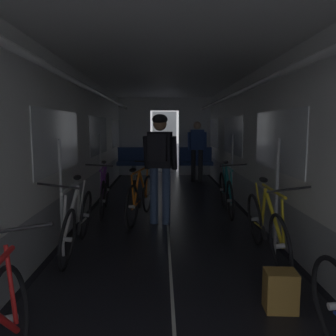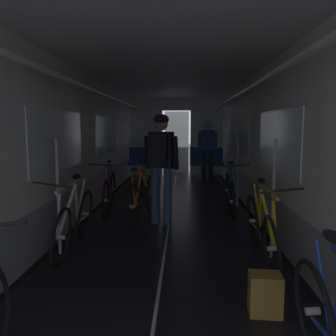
# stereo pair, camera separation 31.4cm
# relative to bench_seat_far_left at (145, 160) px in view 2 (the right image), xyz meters

# --- Properties ---
(train_car_shell) EXTENTS (3.14, 12.34, 2.57)m
(train_car_shell) POSITION_rel_bench_seat_far_left_xyz_m (0.90, -4.47, 1.13)
(train_car_shell) COLOR black
(train_car_shell) RESTS_ON ground
(bench_seat_far_left) EXTENTS (0.98, 0.51, 0.95)m
(bench_seat_far_left) POSITION_rel_bench_seat_far_left_xyz_m (0.00, 0.00, 0.00)
(bench_seat_far_left) COLOR gray
(bench_seat_far_left) RESTS_ON ground
(bench_seat_far_right) EXTENTS (0.98, 0.51, 0.95)m
(bench_seat_far_right) POSITION_rel_bench_seat_far_left_xyz_m (1.80, 0.00, 0.00)
(bench_seat_far_right) COLOR gray
(bench_seat_far_right) RESTS_ON ground
(bicycle_white) EXTENTS (0.44, 1.69, 0.95)m
(bicycle_white) POSITION_rel_bench_seat_far_left_xyz_m (-0.23, -5.84, -0.19)
(bicycle_white) COLOR black
(bicycle_white) RESTS_ON ground
(bicycle_purple) EXTENTS (0.44, 1.69, 0.95)m
(bicycle_purple) POSITION_rel_bench_seat_far_left_xyz_m (-0.21, -3.93, -0.18)
(bicycle_purple) COLOR black
(bicycle_purple) RESTS_ON ground
(bicycle_yellow) EXTENTS (0.44, 1.69, 0.95)m
(bicycle_yellow) POSITION_rel_bench_seat_far_left_xyz_m (2.03, -6.09, -0.19)
(bicycle_yellow) COLOR black
(bicycle_yellow) RESTS_ON ground
(bicycle_teal) EXTENTS (0.44, 1.69, 0.95)m
(bicycle_teal) POSITION_rel_bench_seat_far_left_xyz_m (1.96, -3.95, -0.18)
(bicycle_teal) COLOR black
(bicycle_teal) RESTS_ON ground
(person_cyclist_aisle) EXTENTS (0.56, 0.44, 1.73)m
(person_cyclist_aisle) POSITION_rel_bench_seat_far_left_xyz_m (0.78, -4.64, 0.50)
(person_cyclist_aisle) COLOR #384C75
(person_cyclist_aisle) RESTS_ON ground
(bicycle_orange_in_aisle) EXTENTS (0.49, 1.67, 0.94)m
(bicycle_orange_in_aisle) POSITION_rel_bench_seat_far_left_xyz_m (0.45, -4.37, -0.18)
(bicycle_orange_in_aisle) COLOR black
(bicycle_orange_in_aisle) RESTS_ON ground
(person_standing_near_bench) EXTENTS (0.53, 0.23, 1.69)m
(person_standing_near_bench) POSITION_rel_bench_seat_far_left_xyz_m (1.80, -0.38, 0.41)
(person_standing_near_bench) COLOR #2D2D33
(person_standing_near_bench) RESTS_ON ground
(backpack_on_floor) EXTENTS (0.27, 0.22, 0.34)m
(backpack_on_floor) POSITION_rel_bench_seat_far_left_xyz_m (1.80, -7.23, -0.40)
(backpack_on_floor) COLOR olive
(backpack_on_floor) RESTS_ON ground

